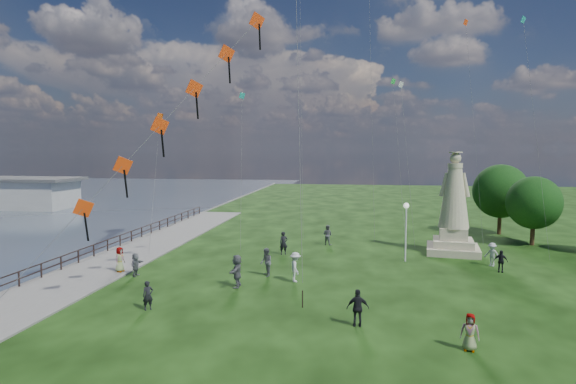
% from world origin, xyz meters
% --- Properties ---
extents(waterfront, '(200.00, 200.00, 1.51)m').
position_xyz_m(waterfront, '(-15.24, 8.99, -0.06)').
color(waterfront, '#374352').
rests_on(waterfront, ground).
extents(statue, '(4.37, 4.37, 7.91)m').
position_xyz_m(statue, '(10.59, 17.65, 2.99)').
color(statue, tan).
rests_on(statue, ground).
extents(lamppost, '(0.40, 0.40, 4.27)m').
position_xyz_m(lamppost, '(6.65, 14.26, 3.08)').
color(lamppost, silver).
rests_on(lamppost, ground).
extents(tree_row, '(9.73, 11.87, 6.68)m').
position_xyz_m(tree_row, '(17.75, 24.23, 3.75)').
color(tree_row, '#382314').
rests_on(tree_row, ground).
extents(person_0, '(0.64, 0.62, 1.48)m').
position_xyz_m(person_0, '(-7.19, 1.53, 0.74)').
color(person_0, black).
rests_on(person_0, ground).
extents(person_1, '(0.84, 1.02, 1.81)m').
position_xyz_m(person_1, '(-2.53, 8.77, 0.90)').
color(person_1, '#595960').
rests_on(person_1, ground).
extents(person_2, '(0.94, 1.31, 1.83)m').
position_xyz_m(person_2, '(-0.51, 7.75, 0.92)').
color(person_2, silver).
rests_on(person_2, ground).
extents(person_3, '(1.06, 0.60, 1.74)m').
position_xyz_m(person_3, '(3.31, 0.77, 0.87)').
color(person_3, black).
rests_on(person_3, ground).
extents(person_4, '(0.83, 0.62, 1.53)m').
position_xyz_m(person_4, '(7.79, -1.23, 0.77)').
color(person_4, '#595960').
rests_on(person_4, ground).
extents(person_5, '(0.62, 1.40, 1.50)m').
position_xyz_m(person_5, '(-10.80, 7.57, 0.75)').
color(person_5, '#595960').
rests_on(person_5, ground).
extents(person_6, '(0.76, 0.64, 1.76)m').
position_xyz_m(person_6, '(-2.42, 15.24, 0.88)').
color(person_6, black).
rests_on(person_6, ground).
extents(person_7, '(0.96, 0.80, 1.71)m').
position_xyz_m(person_7, '(0.67, 19.46, 0.85)').
color(person_7, '#595960').
rests_on(person_7, ground).
extents(person_8, '(1.17, 1.10, 1.65)m').
position_xyz_m(person_8, '(12.47, 13.68, 0.82)').
color(person_8, silver).
rests_on(person_8, ground).
extents(person_9, '(0.95, 0.65, 1.47)m').
position_xyz_m(person_9, '(12.61, 12.06, 0.74)').
color(person_9, black).
rests_on(person_9, ground).
extents(person_10, '(0.63, 0.88, 1.64)m').
position_xyz_m(person_10, '(-12.14, 8.07, 0.82)').
color(person_10, '#595960').
rests_on(person_10, ground).
extents(person_11, '(0.83, 1.82, 1.93)m').
position_xyz_m(person_11, '(-3.76, 6.12, 0.97)').
color(person_11, '#595960').
rests_on(person_11, ground).
extents(red_kite_train, '(11.09, 9.35, 16.24)m').
position_xyz_m(red_kite_train, '(-6.84, 4.61, 10.06)').
color(red_kite_train, black).
rests_on(red_kite_train, ground).
extents(small_kites, '(31.06, 14.56, 30.43)m').
position_xyz_m(small_kites, '(3.37, 23.05, 14.78)').
color(small_kites, teal).
rests_on(small_kites, ground).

